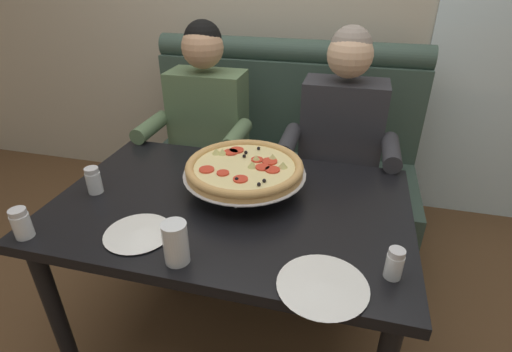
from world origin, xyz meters
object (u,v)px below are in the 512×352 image
pizza (245,168)px  drinking_glass (176,245)px  diner_left (202,135)px  shaker_pepper_flakes (94,182)px  plate_near_left (323,284)px  shaker_oregano (22,225)px  shaker_parmesan (394,265)px  diner_right (339,150)px  dining_table (231,222)px  plate_near_right (138,232)px  booth_bench (277,172)px

pizza → drinking_glass: bearing=-100.7°
diner_left → shaker_pepper_flakes: bearing=-103.5°
pizza → plate_near_left: pizza is taller
shaker_oregano → shaker_parmesan: bearing=5.3°
shaker_parmesan → diner_right: bearing=103.2°
dining_table → plate_near_right: 0.36m
pizza → shaker_parmesan: size_ratio=4.89×
dining_table → shaker_pepper_flakes: bearing=-173.4°
shaker_parmesan → shaker_pepper_flakes: 1.10m
diner_left → pizza: (0.39, -0.53, 0.13)m
shaker_parmesan → plate_near_right: shaker_parmesan is taller
diner_left → pizza: bearing=-53.8°
diner_right → shaker_oregano: size_ratio=12.34×
plate_near_right → drinking_glass: 0.20m
shaker_pepper_flakes → drinking_glass: 0.55m
booth_bench → plate_near_left: (0.38, -1.23, 0.35)m
booth_bench → pizza: 0.91m
pizza → shaker_pepper_flakes: pizza is taller
diner_right → shaker_parmesan: (0.21, -0.88, 0.07)m
pizza → shaker_pepper_flakes: 0.58m
shaker_parmesan → drinking_glass: bearing=-171.6°
diner_right → shaker_oregano: bearing=-133.6°
plate_near_left → plate_near_right: size_ratio=1.15×
dining_table → diner_right: (0.36, 0.62, 0.06)m
shaker_parmesan → dining_table: bearing=155.7°
diner_left → shaker_oregano: diner_left is taller
booth_bench → plate_near_left: size_ratio=6.25×
diner_right → dining_table: bearing=-119.8°
drinking_glass → shaker_parmesan: bearing=8.4°
booth_bench → plate_near_left: booth_bench is taller
shaker_parmesan → plate_near_right: (-0.79, -0.01, -0.03)m
shaker_pepper_flakes → plate_near_right: (0.29, -0.20, -0.03)m
diner_right → plate_near_right: size_ratio=5.76×
shaker_oregano → shaker_parmesan: 1.15m
pizza → plate_near_left: size_ratio=1.83×
dining_table → diner_left: diner_left is taller
dining_table → plate_near_left: 0.52m
shaker_oregano → plate_near_right: size_ratio=0.47×
shaker_parmesan → plate_near_left: bearing=-154.2°
shaker_pepper_flakes → plate_near_right: 0.35m
booth_bench → shaker_oregano: 1.43m
shaker_oregano → shaker_parmesan: (1.14, 0.11, -0.00)m
booth_bench → plate_near_left: bearing=-73.0°
diner_left → shaker_oregano: size_ratio=12.34×
diner_left → shaker_parmesan: size_ratio=13.41×
dining_table → shaker_pepper_flakes: (-0.52, -0.06, 0.13)m
dining_table → shaker_parmesan: 0.63m
booth_bench → shaker_parmesan: (0.56, -1.14, 0.38)m
diner_left → drinking_glass: (0.31, -0.97, 0.09)m
drinking_glass → shaker_oregano: bearing=-178.4°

